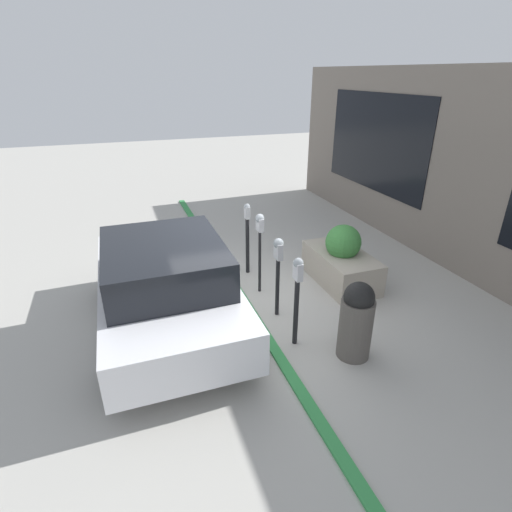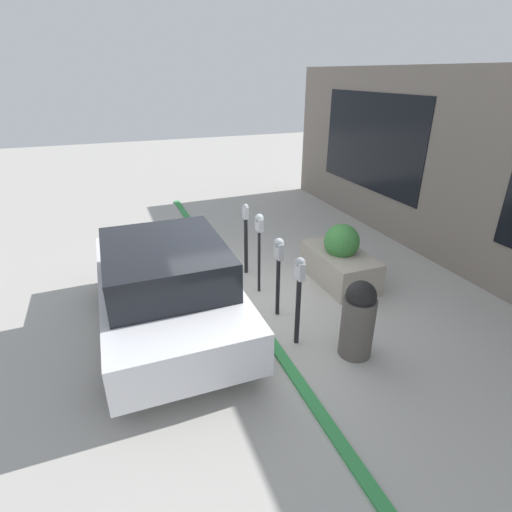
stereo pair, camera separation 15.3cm
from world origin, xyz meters
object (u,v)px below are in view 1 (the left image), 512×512
(parking_meter_second, at_px, (278,261))
(trash_bin, at_px, (356,320))
(planter_box, at_px, (341,261))
(parking_meter_nearest, at_px, (297,289))
(parking_meter_middle, at_px, (260,234))
(parked_car_front, at_px, (166,284))
(parking_meter_fourth, at_px, (247,232))

(parking_meter_second, distance_m, trash_bin, 1.58)
(planter_box, height_order, trash_bin, trash_bin)
(parking_meter_nearest, bearing_deg, parking_meter_middle, -1.27)
(planter_box, xyz_separation_m, trash_bin, (-2.07, 0.99, 0.16))
(parked_car_front, height_order, trash_bin, parked_car_front)
(parking_meter_second, bearing_deg, parking_meter_fourth, -1.00)
(parking_meter_second, bearing_deg, parking_meter_middle, 0.50)
(parking_meter_nearest, relative_size, parked_car_front, 0.36)
(parking_meter_nearest, xyz_separation_m, parked_car_front, (1.09, 1.75, -0.17))
(parking_meter_middle, height_order, parking_meter_fourth, parking_meter_middle)
(parking_meter_fourth, distance_m, parked_car_front, 2.33)
(parking_meter_middle, bearing_deg, parking_meter_nearest, 178.73)
(parking_meter_nearest, bearing_deg, trash_bin, -128.38)
(parking_meter_nearest, height_order, parking_meter_middle, parking_meter_middle)
(parking_meter_middle, bearing_deg, parking_meter_second, -179.50)
(parking_meter_nearest, relative_size, parking_meter_second, 1.02)
(planter_box, height_order, parked_car_front, parked_car_front)
(parked_car_front, bearing_deg, parking_meter_second, -97.62)
(parking_meter_second, bearing_deg, planter_box, -67.33)
(parking_meter_middle, xyz_separation_m, parked_car_front, (-0.61, 1.79, -0.39))
(parking_meter_middle, bearing_deg, planter_box, -95.91)
(parking_meter_nearest, distance_m, parking_meter_fourth, 2.53)
(parking_meter_fourth, relative_size, planter_box, 0.89)
(parking_meter_nearest, height_order, trash_bin, parking_meter_nearest)
(parking_meter_second, distance_m, parked_car_front, 1.83)
(planter_box, xyz_separation_m, parked_car_front, (-0.44, 3.43, 0.34))
(parking_meter_nearest, bearing_deg, parking_meter_second, -3.07)
(parking_meter_nearest, height_order, parking_meter_fourth, parking_meter_fourth)
(parking_meter_nearest, distance_m, planter_box, 2.33)
(parking_meter_fourth, height_order, trash_bin, parking_meter_fourth)
(planter_box, distance_m, parked_car_front, 3.48)
(parking_meter_second, distance_m, parking_meter_middle, 0.87)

